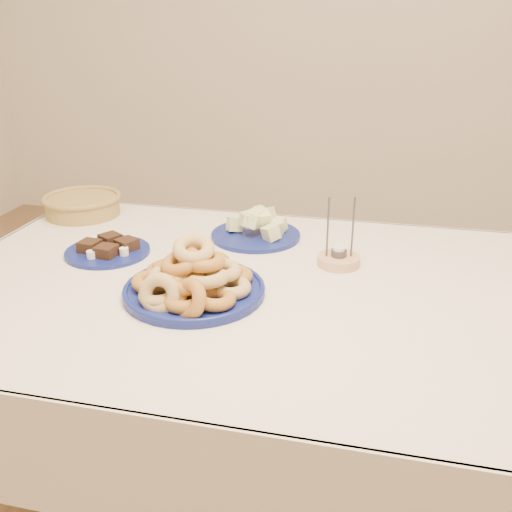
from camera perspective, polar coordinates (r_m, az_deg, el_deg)
name	(u,v)px	position (r m, az deg, el deg)	size (l,w,h in m)	color
ground	(260,504)	(1.91, 0.37, -23.52)	(5.00, 5.00, 0.00)	brown
dining_table	(260,321)	(1.51, 0.44, -6.47)	(1.71, 1.11, 0.75)	brown
donut_platter	(193,280)	(1.40, -6.33, -2.42)	(0.42, 0.42, 0.16)	navy
melon_plate	(257,228)	(1.76, 0.13, 2.79)	(0.34, 0.34, 0.10)	navy
brownie_plate	(108,249)	(1.70, -14.61, 0.65)	(0.29, 0.29, 0.04)	navy
wicker_basket	(83,204)	(2.05, -16.96, 4.98)	(0.35, 0.35, 0.07)	olive
candle_holder	(338,259)	(1.58, 8.24, -0.29)	(0.14, 0.14, 0.20)	tan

